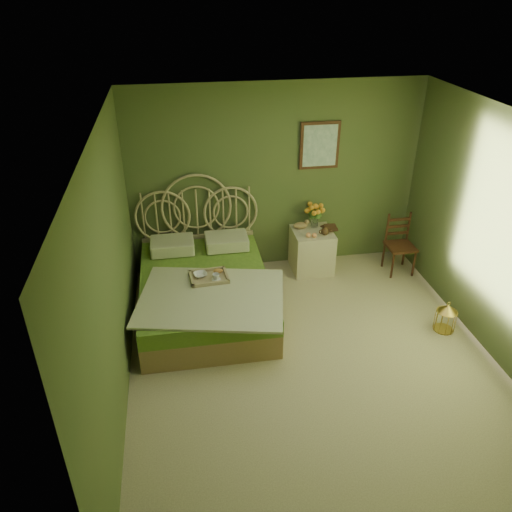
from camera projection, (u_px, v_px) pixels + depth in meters
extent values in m
plane|color=#C9BC91|center=(314.00, 362.00, 5.52)|extent=(4.50, 4.50, 0.00)
plane|color=silver|center=(331.00, 129.00, 4.24)|extent=(4.50, 4.50, 0.00)
plane|color=#545E31|center=(276.00, 179.00, 6.81)|extent=(4.00, 0.00, 4.00)
plane|color=#545E31|center=(111.00, 279.00, 4.59)|extent=(0.00, 4.50, 4.50)
plane|color=#545E31|center=(508.00, 245.00, 5.17)|extent=(0.00, 4.50, 4.50)
cube|color=#3B1C10|center=(320.00, 145.00, 6.65)|extent=(0.54, 0.03, 0.64)
cube|color=silver|center=(320.00, 146.00, 6.63)|extent=(0.46, 0.01, 0.56)
cube|color=#A67E53|center=(206.00, 302.00, 6.26)|extent=(1.55, 2.06, 0.31)
cube|color=olive|center=(205.00, 285.00, 6.14)|extent=(1.55, 2.06, 0.21)
cube|color=beige|center=(211.00, 297.00, 5.69)|extent=(1.85, 1.55, 0.03)
cube|color=beige|center=(172.00, 245.00, 6.61)|extent=(0.57, 0.41, 0.17)
cube|color=beige|center=(227.00, 241.00, 6.71)|extent=(0.57, 0.41, 0.17)
cube|color=tan|center=(209.00, 279.00, 6.02)|extent=(0.47, 0.38, 0.04)
ellipsoid|color=#B77A38|center=(218.00, 271.00, 6.09)|extent=(0.12, 0.07, 0.05)
cube|color=beige|center=(312.00, 250.00, 7.12)|extent=(0.55, 0.55, 0.61)
cylinder|color=silver|center=(315.00, 221.00, 7.05)|extent=(0.10, 0.10, 0.18)
ellipsoid|color=#A67E53|center=(300.00, 226.00, 7.02)|extent=(0.21, 0.11, 0.10)
sphere|color=#F59A5F|center=(308.00, 235.00, 6.79)|extent=(0.07, 0.07, 0.07)
sphere|color=#F59A5F|center=(314.00, 235.00, 6.79)|extent=(0.07, 0.07, 0.07)
cube|color=#3B1C10|center=(400.00, 247.00, 7.02)|extent=(0.38, 0.38, 0.04)
cylinder|color=#3B1C10|center=(392.00, 265.00, 6.96)|extent=(0.03, 0.03, 0.40)
cylinder|color=#3B1C10|center=(414.00, 264.00, 7.00)|extent=(0.03, 0.03, 0.40)
cylinder|color=#3B1C10|center=(384.00, 254.00, 7.23)|extent=(0.03, 0.03, 0.40)
cylinder|color=#3B1C10|center=(404.00, 253.00, 7.28)|extent=(0.03, 0.03, 0.40)
cube|color=#3B1C10|center=(398.00, 227.00, 7.04)|extent=(0.32, 0.04, 0.44)
cylinder|color=#B58F3A|center=(443.00, 329.00, 6.03)|extent=(0.24, 0.24, 0.01)
cylinder|color=#B58F3A|center=(445.00, 320.00, 5.96)|extent=(0.24, 0.24, 0.26)
cone|color=#B58F3A|center=(448.00, 308.00, 5.88)|extent=(0.24, 0.24, 0.09)
imported|color=#381E0F|center=(325.00, 229.00, 7.01)|extent=(0.23, 0.25, 0.02)
imported|color=#472819|center=(325.00, 228.00, 7.00)|extent=(0.19, 0.24, 0.02)
imported|color=white|center=(200.00, 275.00, 6.03)|extent=(0.19, 0.19, 0.04)
imported|color=white|center=(216.00, 277.00, 5.95)|extent=(0.10, 0.10, 0.08)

